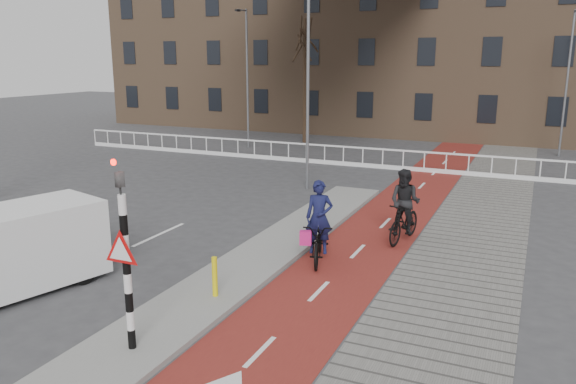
% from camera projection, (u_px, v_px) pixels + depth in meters
% --- Properties ---
extents(ground, '(120.00, 120.00, 0.00)m').
position_uv_depth(ground, '(218.00, 315.00, 11.79)').
color(ground, '#38383A').
rests_on(ground, ground).
extents(bike_lane, '(2.50, 60.00, 0.01)m').
position_uv_depth(bike_lane, '(400.00, 208.00, 20.06)').
color(bike_lane, maroon).
rests_on(bike_lane, ground).
extents(sidewalk, '(3.00, 60.00, 0.01)m').
position_uv_depth(sidewalk, '(482.00, 217.00, 18.94)').
color(sidewalk, slate).
rests_on(sidewalk, ground).
extents(curb_island, '(1.80, 16.00, 0.12)m').
position_uv_depth(curb_island, '(271.00, 250.00, 15.60)').
color(curb_island, gray).
rests_on(curb_island, ground).
extents(traffic_signal, '(0.80, 0.80, 3.68)m').
position_uv_depth(traffic_signal, '(125.00, 251.00, 9.77)').
color(traffic_signal, black).
rests_on(traffic_signal, curb_island).
extents(bollard, '(0.12, 0.12, 0.90)m').
position_uv_depth(bollard, '(215.00, 277.00, 12.35)').
color(bollard, yellow).
rests_on(bollard, curb_island).
extents(cyclist_near, '(1.34, 2.24, 2.18)m').
position_uv_depth(cyclist_near, '(319.00, 235.00, 14.72)').
color(cyclist_near, black).
rests_on(cyclist_near, bike_lane).
extents(cyclist_far, '(1.04, 2.09, 2.15)m').
position_uv_depth(cyclist_far, '(404.00, 212.00, 16.27)').
color(cyclist_far, black).
rests_on(cyclist_far, bike_lane).
extents(railing, '(28.00, 0.10, 0.99)m').
position_uv_depth(railing, '(306.00, 157.00, 28.78)').
color(railing, silver).
rests_on(railing, ground).
extents(townhouse_row, '(46.00, 10.00, 15.90)m').
position_uv_depth(townhouse_row, '(414.00, 20.00, 39.53)').
color(townhouse_row, '#7F6047').
rests_on(townhouse_row, ground).
extents(tree_mid, '(0.30, 0.30, 7.55)m').
position_uv_depth(tree_mid, '(305.00, 82.00, 34.77)').
color(tree_mid, black).
rests_on(tree_mid, ground).
extents(streetlight_near, '(0.12, 0.12, 8.22)m').
position_uv_depth(streetlight_near, '(308.00, 88.00, 22.12)').
color(streetlight_near, slate).
rests_on(streetlight_near, ground).
extents(streetlight_left, '(0.12, 0.12, 7.94)m').
position_uv_depth(streetlight_left, '(247.00, 80.00, 32.74)').
color(streetlight_left, slate).
rests_on(streetlight_left, ground).
extents(streetlight_right, '(0.12, 0.12, 7.67)m').
position_uv_depth(streetlight_right, '(567.00, 85.00, 29.84)').
color(streetlight_right, slate).
rests_on(streetlight_right, ground).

